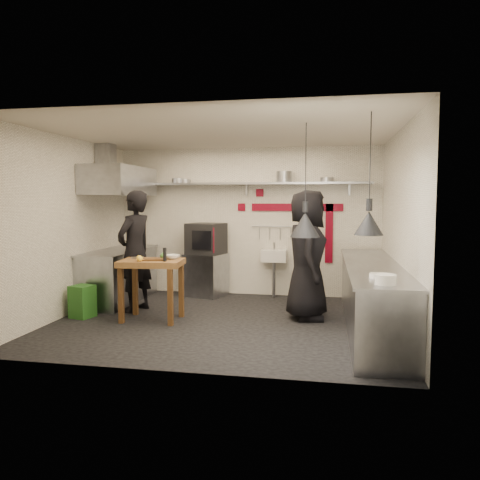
% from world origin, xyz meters
% --- Properties ---
extents(floor, '(5.00, 5.00, 0.00)m').
position_xyz_m(floor, '(0.00, 0.00, 0.00)').
color(floor, black).
rests_on(floor, ground).
extents(ceiling, '(5.00, 5.00, 0.00)m').
position_xyz_m(ceiling, '(0.00, 0.00, 2.80)').
color(ceiling, beige).
rests_on(ceiling, floor).
extents(wall_back, '(5.00, 0.04, 2.80)m').
position_xyz_m(wall_back, '(0.00, 2.10, 1.40)').
color(wall_back, silver).
rests_on(wall_back, floor).
extents(wall_front, '(5.00, 0.04, 2.80)m').
position_xyz_m(wall_front, '(0.00, -2.10, 1.40)').
color(wall_front, silver).
rests_on(wall_front, floor).
extents(wall_left, '(0.04, 4.20, 2.80)m').
position_xyz_m(wall_left, '(-2.50, 0.00, 1.40)').
color(wall_left, silver).
rests_on(wall_left, floor).
extents(wall_right, '(0.04, 4.20, 2.80)m').
position_xyz_m(wall_right, '(2.50, 0.00, 1.40)').
color(wall_right, silver).
rests_on(wall_right, floor).
extents(red_band_horiz, '(1.70, 0.02, 0.14)m').
position_xyz_m(red_band_horiz, '(0.95, 2.08, 1.68)').
color(red_band_horiz, maroon).
rests_on(red_band_horiz, wall_back).
extents(red_band_vert, '(0.14, 0.02, 1.10)m').
position_xyz_m(red_band_vert, '(1.55, 2.08, 1.20)').
color(red_band_vert, maroon).
rests_on(red_band_vert, wall_back).
extents(red_tile_a, '(0.14, 0.02, 0.14)m').
position_xyz_m(red_tile_a, '(0.25, 2.08, 1.95)').
color(red_tile_a, maroon).
rests_on(red_tile_a, wall_back).
extents(red_tile_b, '(0.14, 0.02, 0.14)m').
position_xyz_m(red_tile_b, '(-0.10, 2.08, 1.68)').
color(red_tile_b, maroon).
rests_on(red_tile_b, wall_back).
extents(back_shelf, '(4.60, 0.34, 0.04)m').
position_xyz_m(back_shelf, '(0.00, 1.92, 2.12)').
color(back_shelf, gray).
rests_on(back_shelf, wall_back).
extents(shelf_bracket_left, '(0.04, 0.06, 0.24)m').
position_xyz_m(shelf_bracket_left, '(-1.90, 2.07, 2.02)').
color(shelf_bracket_left, gray).
rests_on(shelf_bracket_left, wall_back).
extents(shelf_bracket_mid, '(0.04, 0.06, 0.24)m').
position_xyz_m(shelf_bracket_mid, '(0.00, 2.07, 2.02)').
color(shelf_bracket_mid, gray).
rests_on(shelf_bracket_mid, wall_back).
extents(shelf_bracket_right, '(0.04, 0.06, 0.24)m').
position_xyz_m(shelf_bracket_right, '(1.90, 2.07, 2.02)').
color(shelf_bracket_right, gray).
rests_on(shelf_bracket_right, wall_back).
extents(pan_far_left, '(0.32, 0.32, 0.09)m').
position_xyz_m(pan_far_left, '(-1.30, 1.92, 2.19)').
color(pan_far_left, gray).
rests_on(pan_far_left, back_shelf).
extents(pan_mid_left, '(0.27, 0.27, 0.07)m').
position_xyz_m(pan_mid_left, '(-1.18, 1.92, 2.18)').
color(pan_mid_left, gray).
rests_on(pan_mid_left, back_shelf).
extents(stock_pot, '(0.34, 0.34, 0.20)m').
position_xyz_m(stock_pot, '(0.72, 1.92, 2.24)').
color(stock_pot, gray).
rests_on(stock_pot, back_shelf).
extents(pan_right, '(0.30, 0.30, 0.08)m').
position_xyz_m(pan_right, '(1.50, 1.92, 2.18)').
color(pan_right, gray).
rests_on(pan_right, back_shelf).
extents(oven_stand, '(0.83, 0.79, 0.80)m').
position_xyz_m(oven_stand, '(-0.74, 1.82, 0.40)').
color(oven_stand, gray).
rests_on(oven_stand, floor).
extents(combi_oven, '(0.75, 0.72, 0.58)m').
position_xyz_m(combi_oven, '(-0.72, 1.78, 1.09)').
color(combi_oven, black).
rests_on(combi_oven, oven_stand).
extents(oven_door, '(0.45, 0.16, 0.46)m').
position_xyz_m(oven_door, '(-0.71, 1.52, 1.09)').
color(oven_door, maroon).
rests_on(oven_door, combi_oven).
extents(oven_glass, '(0.39, 0.13, 0.34)m').
position_xyz_m(oven_glass, '(-0.73, 1.47, 1.09)').
color(oven_glass, black).
rests_on(oven_glass, oven_door).
extents(hand_sink, '(0.46, 0.34, 0.22)m').
position_xyz_m(hand_sink, '(0.55, 1.92, 0.78)').
color(hand_sink, silver).
rests_on(hand_sink, wall_back).
extents(sink_tap, '(0.03, 0.03, 0.14)m').
position_xyz_m(sink_tap, '(0.55, 1.92, 0.96)').
color(sink_tap, gray).
rests_on(sink_tap, hand_sink).
extents(sink_drain, '(0.06, 0.06, 0.66)m').
position_xyz_m(sink_drain, '(0.55, 1.88, 0.34)').
color(sink_drain, gray).
rests_on(sink_drain, floor).
extents(utensil_rail, '(0.90, 0.02, 0.02)m').
position_xyz_m(utensil_rail, '(0.55, 2.06, 1.32)').
color(utensil_rail, gray).
rests_on(utensil_rail, wall_back).
extents(counter_right, '(0.70, 3.80, 0.90)m').
position_xyz_m(counter_right, '(2.15, 0.00, 0.45)').
color(counter_right, gray).
rests_on(counter_right, floor).
extents(counter_right_top, '(0.76, 3.90, 0.03)m').
position_xyz_m(counter_right_top, '(2.15, 0.00, 0.92)').
color(counter_right_top, gray).
rests_on(counter_right_top, counter_right).
extents(plate_stack, '(0.28, 0.28, 0.11)m').
position_xyz_m(plate_stack, '(2.12, -1.67, 0.99)').
color(plate_stack, silver).
rests_on(plate_stack, counter_right_top).
extents(small_bowl_right, '(0.28, 0.28, 0.05)m').
position_xyz_m(small_bowl_right, '(2.10, -1.22, 0.96)').
color(small_bowl_right, silver).
rests_on(small_bowl_right, counter_right_top).
extents(counter_left, '(0.70, 1.90, 0.90)m').
position_xyz_m(counter_left, '(-2.15, 1.05, 0.45)').
color(counter_left, gray).
rests_on(counter_left, floor).
extents(counter_left_top, '(0.76, 2.00, 0.03)m').
position_xyz_m(counter_left_top, '(-2.15, 1.05, 0.92)').
color(counter_left_top, gray).
rests_on(counter_left_top, counter_left).
extents(extractor_hood, '(0.78, 1.60, 0.50)m').
position_xyz_m(extractor_hood, '(-2.10, 1.05, 2.15)').
color(extractor_hood, gray).
rests_on(extractor_hood, ceiling).
extents(hood_duct, '(0.28, 0.28, 0.50)m').
position_xyz_m(hood_duct, '(-2.35, 1.05, 2.55)').
color(hood_duct, gray).
rests_on(hood_duct, ceiling).
extents(green_bin, '(0.38, 0.38, 0.50)m').
position_xyz_m(green_bin, '(-2.20, -0.15, 0.25)').
color(green_bin, '#215A1C').
rests_on(green_bin, floor).
extents(prep_table, '(0.97, 0.72, 0.92)m').
position_xyz_m(prep_table, '(-1.08, -0.10, 0.46)').
color(prep_table, brown).
rests_on(prep_table, floor).
extents(cutting_board, '(0.42, 0.35, 0.02)m').
position_xyz_m(cutting_board, '(-1.04, -0.13, 0.93)').
color(cutting_board, '#4F3117').
rests_on(cutting_board, prep_table).
extents(pepper_mill, '(0.06, 0.06, 0.20)m').
position_xyz_m(pepper_mill, '(-0.82, -0.24, 1.02)').
color(pepper_mill, black).
rests_on(pepper_mill, prep_table).
extents(lemon_a, '(0.10, 0.10, 0.09)m').
position_xyz_m(lemon_a, '(-1.21, -0.26, 0.96)').
color(lemon_a, yellow).
rests_on(lemon_a, prep_table).
extents(lemon_b, '(0.09, 0.09, 0.08)m').
position_xyz_m(lemon_b, '(-1.18, -0.30, 0.96)').
color(lemon_b, yellow).
rests_on(lemon_b, prep_table).
extents(veg_ball, '(0.11, 0.11, 0.10)m').
position_xyz_m(veg_ball, '(-0.93, 0.02, 0.97)').
color(veg_ball, '#407E34').
rests_on(veg_ball, prep_table).
extents(steel_tray, '(0.17, 0.12, 0.03)m').
position_xyz_m(steel_tray, '(-1.35, -0.00, 0.94)').
color(steel_tray, gray).
rests_on(steel_tray, prep_table).
extents(bowl, '(0.23, 0.23, 0.07)m').
position_xyz_m(bowl, '(-0.80, 0.05, 0.95)').
color(bowl, silver).
rests_on(bowl, prep_table).
extents(heat_lamp_near, '(0.47, 0.47, 1.46)m').
position_xyz_m(heat_lamp_near, '(1.23, -0.61, 2.07)').
color(heat_lamp_near, black).
rests_on(heat_lamp_near, ceiling).
extents(heat_lamp_far, '(0.43, 0.43, 1.38)m').
position_xyz_m(heat_lamp_far, '(1.97, -1.26, 2.11)').
color(heat_lamp_far, black).
rests_on(heat_lamp_far, ceiling).
extents(chef_left, '(0.66, 0.83, 1.97)m').
position_xyz_m(chef_left, '(-1.57, 0.42, 0.99)').
color(chef_left, black).
rests_on(chef_left, floor).
extents(chef_right, '(0.71, 1.02, 1.97)m').
position_xyz_m(chef_right, '(1.22, 0.41, 0.98)').
color(chef_right, black).
rests_on(chef_right, floor).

